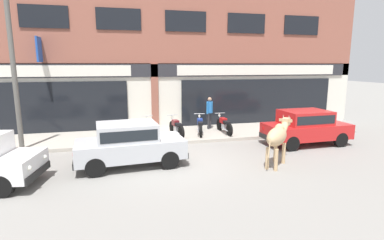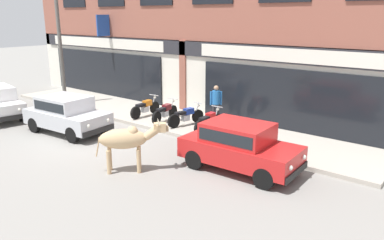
% 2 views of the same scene
% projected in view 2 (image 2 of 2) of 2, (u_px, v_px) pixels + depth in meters
% --- Properties ---
extents(ground_plane, '(90.00, 90.00, 0.00)m').
position_uv_depth(ground_plane, '(92.00, 140.00, 14.04)').
color(ground_plane, gray).
extents(sidewalk, '(19.00, 3.16, 0.14)m').
position_uv_depth(sidewalk, '(161.00, 117.00, 16.87)').
color(sidewalk, '#A8A093').
rests_on(sidewalk, ground).
extents(shop_building, '(23.00, 1.40, 9.10)m').
position_uv_depth(shop_building, '(186.00, 19.00, 17.11)').
color(shop_building, '#8E5142').
rests_on(shop_building, ground).
extents(cow, '(1.69, 1.66, 1.61)m').
position_uv_depth(cow, '(127.00, 139.00, 10.92)').
color(cow, tan).
rests_on(cow, ground).
extents(car_0, '(3.71, 1.88, 1.46)m').
position_uv_depth(car_0, '(66.00, 113.00, 14.70)').
color(car_0, black).
rests_on(car_0, ground).
extents(car_2, '(3.66, 1.71, 1.46)m').
position_uv_depth(car_2, '(239.00, 144.00, 11.07)').
color(car_2, black).
rests_on(car_2, ground).
extents(motorcycle_0, '(0.52, 1.81, 0.88)m').
position_uv_depth(motorcycle_0, '(145.00, 108.00, 16.71)').
color(motorcycle_0, black).
rests_on(motorcycle_0, sidewalk).
extents(motorcycle_1, '(0.54, 1.80, 0.88)m').
position_uv_depth(motorcycle_1, '(165.00, 112.00, 15.94)').
color(motorcycle_1, black).
rests_on(motorcycle_1, sidewalk).
extents(motorcycle_2, '(0.65, 1.79, 0.88)m').
position_uv_depth(motorcycle_2, '(186.00, 116.00, 15.30)').
color(motorcycle_2, black).
rests_on(motorcycle_2, sidewalk).
extents(motorcycle_3, '(0.52, 1.81, 0.88)m').
position_uv_depth(motorcycle_3, '(208.00, 121.00, 14.55)').
color(motorcycle_3, black).
rests_on(motorcycle_3, sidewalk).
extents(pedestrian, '(0.39, 0.36, 1.60)m').
position_uv_depth(pedestrian, '(216.00, 100.00, 15.44)').
color(pedestrian, '#2D2D33').
rests_on(pedestrian, sidewalk).
extents(utility_pole, '(0.18, 0.18, 5.44)m').
position_uv_depth(utility_pole, '(61.00, 50.00, 18.45)').
color(utility_pole, '#595651').
rests_on(utility_pole, sidewalk).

